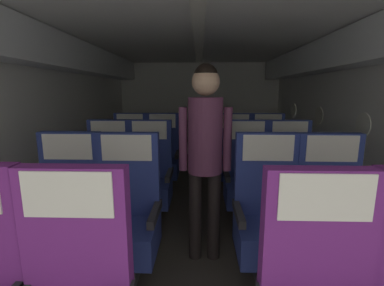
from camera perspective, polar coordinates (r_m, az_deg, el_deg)
name	(u,v)px	position (r m, az deg, el deg)	size (l,w,h in m)	color
ground	(198,219)	(3.20, 1.24, -15.91)	(3.79, 6.80, 0.02)	#3D3833
fuselage_shell	(199,83)	(3.12, 1.43, 12.85)	(3.67, 6.45, 2.12)	silver
seat_b_left_window	(68,217)	(2.35, -25.06, -14.19)	(0.51, 0.46, 1.13)	#38383D
seat_b_left_aisle	(127,219)	(2.17, -13.83, -15.61)	(0.51, 0.46, 1.13)	#38383D
seat_b_right_aisle	(331,221)	(2.33, 27.62, -14.64)	(0.51, 0.46, 1.13)	#38383D
seat_b_right_window	(267,220)	(2.18, 15.84, -15.53)	(0.51, 0.46, 1.13)	#38383D
seat_c_left_window	(108,179)	(3.14, -17.52, -7.36)	(0.51, 0.46, 1.13)	#38383D
seat_c_left_aisle	(149,180)	(3.01, -9.12, -7.74)	(0.51, 0.46, 1.13)	#38383D
seat_c_right_aisle	(289,180)	(3.15, 20.10, -7.48)	(0.51, 0.46, 1.13)	#38383D
seat_c_right_window	(246,180)	(3.03, 11.60, -7.72)	(0.51, 0.46, 1.13)	#38383D
seat_d_left_window	(130,158)	(4.01, -13.18, -3.18)	(0.51, 0.46, 1.13)	#38383D
seat_d_left_aisle	(162,158)	(3.91, -6.39, -3.29)	(0.51, 0.46, 1.13)	#38383D
seat_d_right_aisle	(268,159)	(4.00, 15.91, -3.33)	(0.51, 0.46, 1.13)	#38383D
seat_d_right_window	(235,159)	(3.89, 9.24, -3.45)	(0.51, 0.46, 1.13)	#38383D
flight_attendant	(205,143)	(2.17, 2.84, -0.03)	(0.43, 0.28, 1.65)	black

